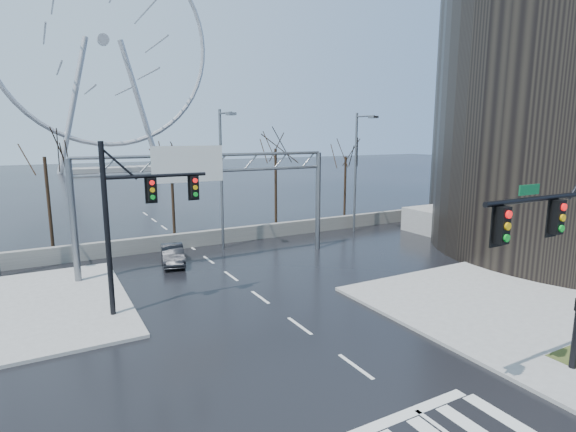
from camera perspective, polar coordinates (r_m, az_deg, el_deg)
ground at (r=17.31m, az=8.58°, el=-18.37°), size 260.00×260.00×0.00m
sidewalk_right_ext at (r=25.27m, az=24.21°, el=-9.55°), size 12.00×10.00×0.15m
sidewalk_far at (r=25.34m, az=-31.38°, el=-10.13°), size 10.00×12.00×0.15m
barrier_wall at (r=34.17m, az=-12.29°, el=-2.96°), size 52.00×0.50×1.10m
signal_mast_near at (r=16.91m, az=31.82°, el=-2.89°), size 5.52×0.41×8.00m
signal_mast_far at (r=21.46m, az=-19.12°, el=0.52°), size 4.72×0.41×8.00m
sign_gantry at (r=28.53m, az=-10.41°, el=3.95°), size 16.36×0.40×7.60m
streetlight_mid at (r=32.27m, az=-8.28°, el=6.00°), size 0.50×2.55×10.00m
streetlight_right at (r=38.20m, az=8.90°, el=6.65°), size 0.50×2.55×10.00m
tree_left at (r=35.50m, az=-28.44°, el=5.39°), size 3.75×3.75×7.50m
tree_center at (r=37.75m, az=-14.56°, el=5.31°), size 3.25×3.25×6.50m
tree_right at (r=39.98m, az=-1.58°, el=7.40°), size 3.90×3.90×7.80m
tree_far_right at (r=44.69m, az=7.32°, el=6.60°), size 3.40×3.40×6.80m
ferris_wheel at (r=109.35m, az=-22.36°, el=19.03°), size 45.00×6.00×50.91m
car at (r=30.00m, az=-14.44°, el=-4.76°), size 2.03×4.01×1.26m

